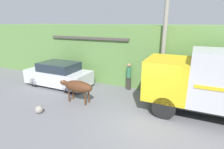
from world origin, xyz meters
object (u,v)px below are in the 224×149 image
Objects in this scene: parked_suv at (59,75)px; roadside_rock at (39,110)px; pedestrian_on_hill at (129,75)px; utility_pole at (164,36)px; brown_cow at (78,87)px.

parked_suv is 3.83m from roadside_rock.
roadside_rock is (-2.81, -4.67, -0.78)m from pedestrian_on_hill.
parked_suv is 7.13m from utility_pole.
utility_pole is at bearing -168.23° from pedestrian_on_hill.
utility_pole is 18.20× the size of roadside_rock.
utility_pole is (1.96, 0.06, 2.47)m from pedestrian_on_hill.
pedestrian_on_hill is (4.52, 1.30, 0.18)m from parked_suv.
parked_suv is 12.22× the size of roadside_rock.
parked_suv is 2.59× the size of pedestrian_on_hill.
pedestrian_on_hill is at bearing 64.10° from brown_cow.
brown_cow is 5.55× the size of roadside_rock.
parked_suv is at bearing 116.96° from roadside_rock.
roadside_rock is at bearing -135.25° from utility_pole.
parked_suv is at bearing 26.20° from pedestrian_on_hill.
parked_suv is 4.71m from pedestrian_on_hill.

